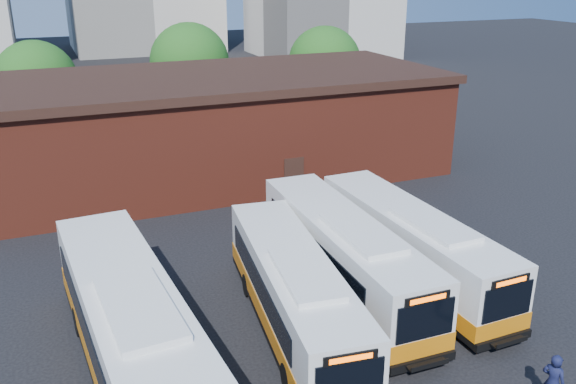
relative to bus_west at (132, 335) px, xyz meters
name	(u,v)px	position (x,y,z in m)	size (l,w,h in m)	color
ground	(366,335)	(8.18, -0.72, -1.63)	(220.00, 220.00, 0.00)	black
bus_west	(132,335)	(0.00, 0.00, 0.00)	(3.61, 13.34, 3.59)	white
bus_midwest	(294,297)	(5.82, 0.52, -0.19)	(3.74, 11.81, 3.17)	white
bus_mideast	(344,258)	(8.85, 2.50, -0.12)	(2.72, 12.26, 3.33)	white
bus_east	(410,248)	(11.93, 2.34, -0.17)	(2.76, 11.92, 3.23)	white
transit_worker	(553,383)	(11.33, -6.31, -0.66)	(0.71, 0.47, 1.95)	#131738
depot_building	(213,124)	(8.18, 19.28, 1.63)	(28.60, 12.60, 6.40)	maroon
tree_west	(36,82)	(-1.82, 31.28, 3.01)	(6.00, 6.00, 7.65)	#382314
tree_mid	(190,63)	(10.18, 33.28, 3.45)	(6.56, 6.56, 8.36)	#382314
tree_east	(325,63)	(21.18, 30.28, 3.20)	(6.24, 6.24, 7.96)	#382314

